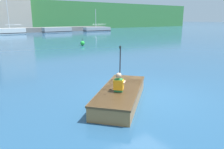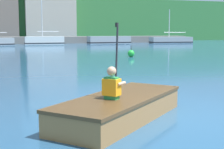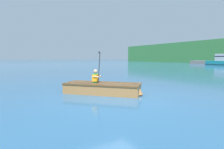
% 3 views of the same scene
% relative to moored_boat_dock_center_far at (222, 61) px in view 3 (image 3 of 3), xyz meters
% --- Properties ---
extents(ground_plane, '(300.00, 300.00, 0.00)m').
position_rel_moored_boat_dock_center_far_xyz_m(ground_plane, '(13.34, -35.56, -0.90)').
color(ground_plane, navy).
extents(moored_boat_dock_center_far, '(5.75, 2.04, 2.43)m').
position_rel_moored_boat_dock_center_far_xyz_m(moored_boat_dock_center_far, '(0.00, 0.00, 0.00)').
color(moored_boat_dock_center_far, '#197A84').
rests_on(moored_boat_dock_center_far, ground).
extents(rowboat_foreground, '(3.25, 3.10, 0.46)m').
position_rel_moored_boat_dock_center_far_xyz_m(rowboat_foreground, '(12.26, -35.48, -0.64)').
color(rowboat_foreground, '#A3703D').
rests_on(rowboat_foreground, ground).
extents(person_paddler, '(0.46, 0.46, 1.37)m').
position_rel_moored_boat_dock_center_far_xyz_m(person_paddler, '(11.99, -35.73, -0.16)').
color(person_paddler, '#267F3F').
rests_on(person_paddler, rowboat_foreground).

